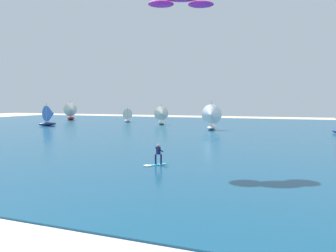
# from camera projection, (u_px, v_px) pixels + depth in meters

# --- Properties ---
(ocean) EXTENTS (160.00, 90.00, 0.10)m
(ocean) POSITION_uv_depth(u_px,v_px,m) (230.00, 131.00, 55.36)
(ocean) COLOR navy
(ocean) RESTS_ON ground
(shoreline_foam) EXTENTS (88.84, 2.00, 0.01)m
(shoreline_foam) POSITION_uv_depth(u_px,v_px,m) (85.00, 236.00, 12.29)
(shoreline_foam) COLOR white
(shoreline_foam) RESTS_ON ground
(kitesurfer) EXTENTS (1.68, 1.87, 1.67)m
(kitesurfer) POSITION_uv_depth(u_px,v_px,m) (156.00, 157.00, 25.59)
(kitesurfer) COLOR #26B2CC
(kitesurfer) RESTS_ON ocean
(kite) EXTENTS (5.88, 3.81, 0.85)m
(kite) POSITION_uv_depth(u_px,v_px,m) (181.00, 2.00, 27.61)
(kite) COLOR #B21999
(sailboat_leading) EXTENTS (3.84, 4.47, 5.11)m
(sailboat_leading) POSITION_uv_depth(u_px,v_px,m) (211.00, 117.00, 57.69)
(sailboat_leading) COLOR silver
(sailboat_leading) RESTS_ON ocean
(sailboat_mid_left) EXTENTS (3.60, 4.05, 4.52)m
(sailboat_mid_left) POSITION_uv_depth(u_px,v_px,m) (162.00, 115.00, 71.49)
(sailboat_mid_left) COLOR silver
(sailboat_mid_left) RESTS_ON ocean
(sailboat_far_right) EXTENTS (3.70, 4.19, 4.71)m
(sailboat_far_right) POSITION_uv_depth(u_px,v_px,m) (50.00, 115.00, 68.10)
(sailboat_far_right) COLOR navy
(sailboat_far_right) RESTS_ON ocean
(sailboat_mid_right) EXTENTS (4.79, 4.45, 5.32)m
(sailboat_mid_right) POSITION_uv_depth(u_px,v_px,m) (71.00, 111.00, 89.78)
(sailboat_mid_right) COLOR maroon
(sailboat_mid_right) RESTS_ON ocean
(sailboat_center_horizon) EXTENTS (3.30, 3.15, 3.68)m
(sailboat_center_horizon) POSITION_uv_depth(u_px,v_px,m) (127.00, 115.00, 80.97)
(sailboat_center_horizon) COLOR silver
(sailboat_center_horizon) RESTS_ON ocean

